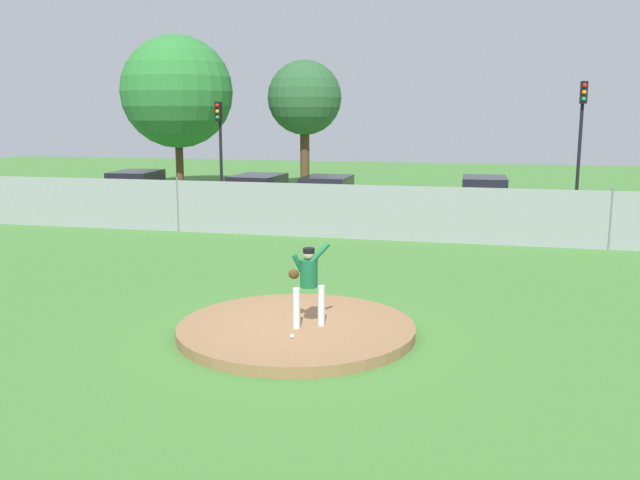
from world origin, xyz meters
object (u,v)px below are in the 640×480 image
at_px(traffic_light_far, 581,124).
at_px(pitcher_youth, 308,278).
at_px(parked_car_slate, 137,193).
at_px(baseball, 292,336).
at_px(parked_car_white, 327,198).
at_px(parked_car_red, 258,197).
at_px(parked_car_silver, 484,200).
at_px(traffic_light_near, 220,133).

bearing_deg(traffic_light_far, pitcher_youth, -109.98).
bearing_deg(parked_car_slate, baseball, -53.75).
bearing_deg(traffic_light_far, baseball, -109.60).
bearing_deg(parked_car_white, pitcher_youth, -78.37).
relative_size(parked_car_red, traffic_light_far, 0.85).
height_order(parked_car_red, parked_car_white, parked_car_red).
bearing_deg(pitcher_youth, parked_car_white, 101.63).
xyz_separation_m(baseball, parked_car_red, (-5.59, 14.82, 0.56)).
bearing_deg(parked_car_red, parked_car_white, 8.85).
xyz_separation_m(parked_car_silver, traffic_light_far, (3.79, 3.88, 2.81)).
relative_size(baseball, parked_car_white, 0.02).
bearing_deg(parked_car_white, traffic_light_far, 23.35).
relative_size(pitcher_youth, parked_car_slate, 0.36).
distance_m(parked_car_white, traffic_light_near, 7.68).
bearing_deg(parked_car_white, parked_car_silver, 3.43).
xyz_separation_m(parked_car_white, traffic_light_near, (-6.06, 4.08, 2.37)).
bearing_deg(parked_car_silver, parked_car_slate, -177.19).
relative_size(pitcher_youth, parked_car_red, 0.35).
xyz_separation_m(pitcher_youth, parked_car_red, (-5.70, 14.11, -0.32)).
xyz_separation_m(pitcher_youth, parked_car_white, (-2.99, 14.53, -0.33)).
height_order(parked_car_silver, parked_car_slate, parked_car_slate).
relative_size(parked_car_slate, traffic_light_far, 0.82).
height_order(baseball, parked_car_silver, parked_car_silver).
bearing_deg(traffic_light_far, traffic_light_near, -179.43).
xyz_separation_m(baseball, parked_car_slate, (-10.93, 14.91, 0.57)).
height_order(baseball, traffic_light_near, traffic_light_near).
relative_size(traffic_light_near, traffic_light_far, 0.86).
bearing_deg(parked_car_white, parked_car_slate, -177.66).
distance_m(pitcher_youth, traffic_light_far, 20.13).
bearing_deg(traffic_light_far, parked_car_silver, -134.39).
distance_m(parked_car_red, parked_car_white, 2.74).
bearing_deg(baseball, parked_car_silver, 78.61).
xyz_separation_m(pitcher_youth, parked_car_silver, (3.03, 14.89, -0.30)).
distance_m(baseball, parked_car_red, 15.85).
xyz_separation_m(parked_car_silver, traffic_light_near, (-12.09, 3.72, 2.34)).
relative_size(parked_car_silver, parked_car_white, 1.04).
relative_size(baseball, traffic_light_far, 0.01).
relative_size(pitcher_youth, parked_car_white, 0.39).
bearing_deg(parked_car_red, parked_car_slate, 179.01).
bearing_deg(parked_car_red, traffic_light_near, 126.66).
height_order(parked_car_silver, traffic_light_near, traffic_light_near).
xyz_separation_m(parked_car_silver, parked_car_slate, (-14.08, -0.69, -0.00)).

